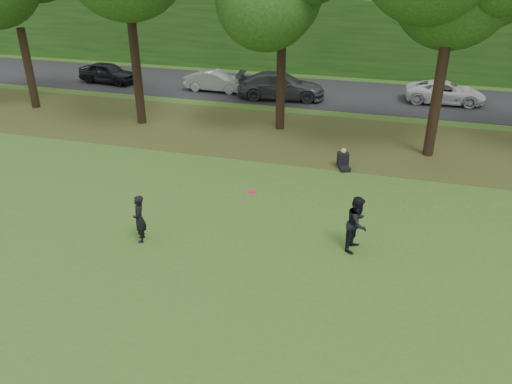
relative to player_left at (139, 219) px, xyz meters
The scene contains 9 objects.
ground 5.33m from the player_left, 28.66° to the right, with size 120.00×120.00×0.00m, color #335A1C.
leaf_litter 11.47m from the player_left, 66.15° to the left, with size 60.00×7.00×0.01m, color #50401C.
street 19.06m from the player_left, 75.93° to the left, with size 70.00×7.00×0.02m, color black.
far_hedge 24.96m from the player_left, 79.29° to the left, with size 70.00×3.00×5.00m, color #174012.
player_left is the anchor object (origin of this frame).
player_right 6.53m from the player_left, 12.13° to the left, with size 0.84×0.65×1.72m, color black.
parked_cars 17.93m from the player_left, 76.46° to the left, with size 37.71×4.19×1.48m.
frisbee 3.56m from the player_left, 14.97° to the left, with size 0.38×0.38×0.06m.
seated_person 9.03m from the player_left, 54.26° to the left, with size 0.66×0.83×0.83m.
Camera 1 is at (2.41, -9.11, 8.20)m, focal length 35.00 mm.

